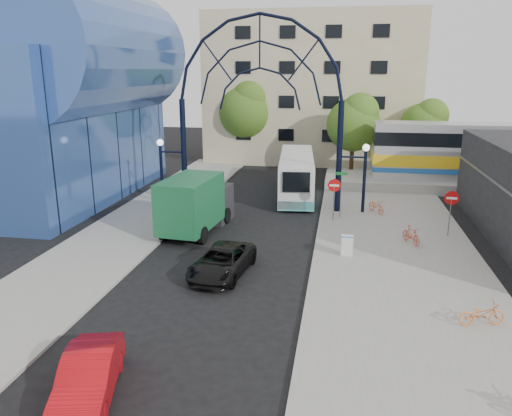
% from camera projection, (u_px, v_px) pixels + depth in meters
% --- Properties ---
extents(ground, '(120.00, 120.00, 0.00)m').
position_uv_depth(ground, '(200.00, 304.00, 19.31)').
color(ground, black).
rests_on(ground, ground).
extents(sidewalk_east, '(8.00, 56.00, 0.12)m').
position_uv_depth(sidewalk_east, '(402.00, 276.00, 21.78)').
color(sidewalk_east, gray).
rests_on(sidewalk_east, ground).
extents(plaza_west, '(5.00, 50.00, 0.12)m').
position_uv_depth(plaza_west, '(112.00, 243.00, 26.06)').
color(plaza_west, gray).
rests_on(plaza_west, ground).
extents(gateway_arch, '(13.64, 0.44, 12.10)m').
position_uv_depth(gateway_arch, '(260.00, 74.00, 30.32)').
color(gateway_arch, black).
rests_on(gateway_arch, ground).
extents(stop_sign, '(0.80, 0.07, 2.50)m').
position_uv_depth(stop_sign, '(334.00, 189.00, 29.38)').
color(stop_sign, slate).
rests_on(stop_sign, sidewalk_east).
extents(do_not_enter_sign, '(0.76, 0.07, 2.48)m').
position_uv_depth(do_not_enter_sign, '(451.00, 203.00, 26.47)').
color(do_not_enter_sign, slate).
rests_on(do_not_enter_sign, sidewalk_east).
extents(street_name_sign, '(0.70, 0.70, 2.80)m').
position_uv_depth(street_name_sign, '(341.00, 185.00, 29.85)').
color(street_name_sign, slate).
rests_on(street_name_sign, sidewalk_east).
extents(sandwich_board, '(0.55, 0.61, 0.99)m').
position_uv_depth(sandwich_board, '(347.00, 244.00, 23.87)').
color(sandwich_board, white).
rests_on(sandwich_board, sidewalk_east).
extents(transit_hall, '(16.50, 18.00, 14.50)m').
position_uv_depth(transit_hall, '(43.00, 101.00, 34.29)').
color(transit_hall, '#33549C').
rests_on(transit_hall, ground).
extents(apartment_block, '(20.00, 12.10, 14.00)m').
position_uv_depth(apartment_block, '(313.00, 88.00, 50.32)').
color(apartment_block, tan).
rests_on(apartment_block, ground).
extents(tree_north_a, '(4.48, 4.48, 7.00)m').
position_uv_depth(tree_north_a, '(355.00, 122.00, 41.70)').
color(tree_north_a, '#382314').
rests_on(tree_north_a, ground).
extents(tree_north_b, '(5.12, 5.12, 8.00)m').
position_uv_depth(tree_north_b, '(247.00, 109.00, 46.96)').
color(tree_north_b, '#382314').
rests_on(tree_north_b, ground).
extents(tree_north_c, '(4.16, 4.16, 6.50)m').
position_uv_depth(tree_north_c, '(426.00, 124.00, 42.70)').
color(tree_north_c, '#382314').
rests_on(tree_north_c, ground).
extents(city_bus, '(3.25, 10.66, 2.89)m').
position_uv_depth(city_bus, '(296.00, 174.00, 36.07)').
color(city_bus, silver).
rests_on(city_bus, ground).
extents(green_truck, '(2.95, 6.55, 3.21)m').
position_uv_depth(green_truck, '(197.00, 203.00, 27.78)').
color(green_truck, black).
rests_on(green_truck, ground).
extents(black_suv, '(2.57, 4.66, 1.24)m').
position_uv_depth(black_suv, '(222.00, 262.00, 21.97)').
color(black_suv, black).
rests_on(black_suv, ground).
extents(red_sedan, '(2.35, 4.15, 1.29)m').
position_uv_depth(red_sedan, '(88.00, 377.00, 13.66)').
color(red_sedan, '#B90B12').
rests_on(red_sedan, ground).
extents(bike_near_a, '(1.30, 1.72, 0.87)m').
position_uv_depth(bike_near_a, '(376.00, 206.00, 31.23)').
color(bike_near_a, orange).
rests_on(bike_near_a, sidewalk_east).
extents(bike_near_b, '(1.07, 1.56, 0.92)m').
position_uv_depth(bike_near_b, '(411.00, 235.00, 25.64)').
color(bike_near_b, '#D6452A').
rests_on(bike_near_b, sidewalk_east).
extents(bike_far_a, '(1.75, 0.98, 0.87)m').
position_uv_depth(bike_far_a, '(482.00, 314.00, 17.38)').
color(bike_far_a, orange).
rests_on(bike_far_a, sidewalk_east).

